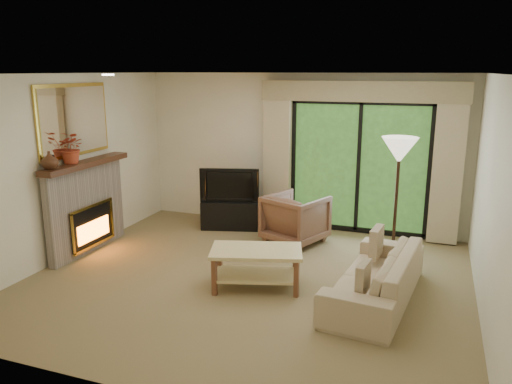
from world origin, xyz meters
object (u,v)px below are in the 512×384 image
(coffee_table, at_px, (256,268))
(media_console, at_px, (230,214))
(sofa, at_px, (375,276))
(armchair, at_px, (295,219))

(coffee_table, bearing_deg, media_console, 103.47)
(coffee_table, bearing_deg, sofa, -10.42)
(media_console, xyz_separation_m, coffee_table, (1.24, -2.13, 0.01))
(media_console, relative_size, armchair, 1.14)
(sofa, xyz_separation_m, coffee_table, (-1.43, -0.16, -0.05))
(armchair, height_order, sofa, armchair)
(media_console, distance_m, armchair, 1.30)
(sofa, bearing_deg, media_console, -119.95)
(media_console, bearing_deg, sofa, -52.20)
(armchair, distance_m, sofa, 2.17)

